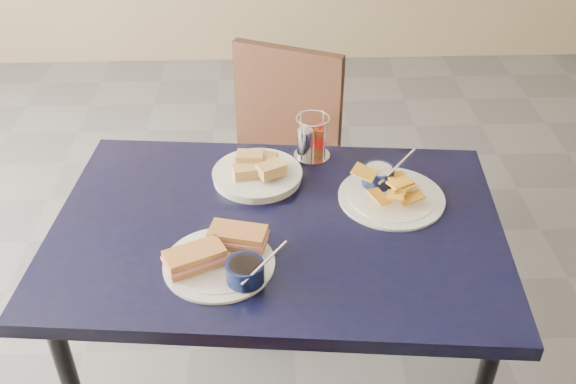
{
  "coord_description": "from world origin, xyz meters",
  "views": [
    {
      "loc": [
        -0.08,
        -1.55,
        1.8
      ],
      "look_at": [
        -0.03,
        -0.19,
        0.82
      ],
      "focal_mm": 40.0,
      "sensor_mm": 36.0,
      "label": 1
    }
  ],
  "objects_px": {
    "dining_table": "(277,243)",
    "bread_basket": "(257,173)",
    "sandwich_plate": "(223,257)",
    "plantain_plate": "(387,189)",
    "condiment_caddy": "(311,140)",
    "chair_far": "(269,152)"
  },
  "relations": [
    {
      "from": "chair_far",
      "to": "condiment_caddy",
      "type": "relative_size",
      "value": 6.54
    },
    {
      "from": "dining_table",
      "to": "chair_far",
      "type": "bearing_deg",
      "value": 91.22
    },
    {
      "from": "chair_far",
      "to": "sandwich_plate",
      "type": "height_order",
      "value": "chair_far"
    },
    {
      "from": "sandwich_plate",
      "to": "condiment_caddy",
      "type": "xyz_separation_m",
      "value": [
        0.24,
        0.48,
        0.03
      ]
    },
    {
      "from": "dining_table",
      "to": "bread_basket",
      "type": "xyz_separation_m",
      "value": [
        -0.05,
        0.21,
        0.09
      ]
    },
    {
      "from": "plantain_plate",
      "to": "bread_basket",
      "type": "height_order",
      "value": "plantain_plate"
    },
    {
      "from": "condiment_caddy",
      "to": "bread_basket",
      "type": "bearing_deg",
      "value": -144.23
    },
    {
      "from": "sandwich_plate",
      "to": "bread_basket",
      "type": "distance_m",
      "value": 0.38
    },
    {
      "from": "plantain_plate",
      "to": "condiment_caddy",
      "type": "xyz_separation_m",
      "value": [
        -0.2,
        0.21,
        0.04
      ]
    },
    {
      "from": "chair_far",
      "to": "bread_basket",
      "type": "relative_size",
      "value": 3.51
    },
    {
      "from": "sandwich_plate",
      "to": "plantain_plate",
      "type": "bearing_deg",
      "value": 31.64
    },
    {
      "from": "plantain_plate",
      "to": "bread_basket",
      "type": "xyz_separation_m",
      "value": [
        -0.36,
        0.09,
        0.0
      ]
    },
    {
      "from": "sandwich_plate",
      "to": "condiment_caddy",
      "type": "distance_m",
      "value": 0.54
    },
    {
      "from": "chair_far",
      "to": "sandwich_plate",
      "type": "xyz_separation_m",
      "value": [
        -0.12,
        -0.89,
        0.27
      ]
    },
    {
      "from": "sandwich_plate",
      "to": "condiment_caddy",
      "type": "bearing_deg",
      "value": 63.27
    },
    {
      "from": "chair_far",
      "to": "condiment_caddy",
      "type": "height_order",
      "value": "chair_far"
    },
    {
      "from": "dining_table",
      "to": "chair_far",
      "type": "height_order",
      "value": "chair_far"
    },
    {
      "from": "dining_table",
      "to": "plantain_plate",
      "type": "height_order",
      "value": "plantain_plate"
    },
    {
      "from": "sandwich_plate",
      "to": "plantain_plate",
      "type": "distance_m",
      "value": 0.52
    },
    {
      "from": "sandwich_plate",
      "to": "plantain_plate",
      "type": "xyz_separation_m",
      "value": [
        0.44,
        0.27,
        -0.01
      ]
    },
    {
      "from": "dining_table",
      "to": "bread_basket",
      "type": "height_order",
      "value": "bread_basket"
    },
    {
      "from": "chair_far",
      "to": "condiment_caddy",
      "type": "xyz_separation_m",
      "value": [
        0.12,
        -0.41,
        0.3
      ]
    }
  ]
}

